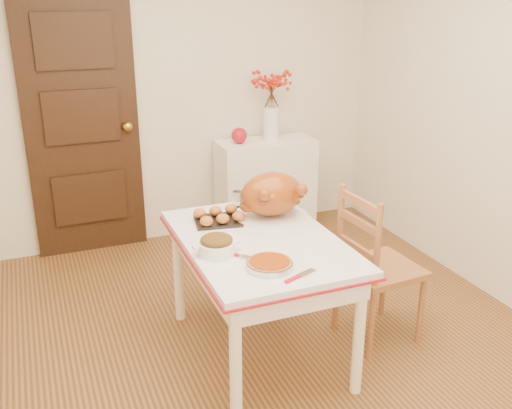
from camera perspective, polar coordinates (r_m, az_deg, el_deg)
name	(u,v)px	position (r m, az deg, el deg)	size (l,w,h in m)	color
floor	(266,362)	(3.44, 1.00, -15.23)	(3.50, 4.00, 0.00)	#4D3015
wall_back	(169,89)	(4.76, -8.49, 11.11)	(3.50, 0.00, 2.50)	beige
door_back	(82,125)	(4.66, -16.70, 7.52)	(0.85, 0.06, 2.06)	black
sideboard	(266,187)	(4.98, 0.95, 1.75)	(0.81, 0.36, 0.81)	white
kitchen_table	(259,297)	(3.34, 0.32, -9.03)	(0.83, 1.21, 0.72)	white
chair_oak	(381,265)	(3.52, 12.14, -5.81)	(0.42, 0.42, 0.95)	#9D602D
berry_vase	(271,106)	(4.83, 1.52, 9.66)	(0.30, 0.30, 0.58)	white
apple	(239,136)	(4.77, -1.66, 6.78)	(0.13, 0.13, 0.13)	#B1131B
turkey_platter	(272,196)	(3.40, 1.54, 0.79)	(0.44, 0.35, 0.28)	#9F5118
pumpkin_pie	(270,263)	(2.85, 1.34, -5.77)	(0.23, 0.23, 0.05)	#862F05
stuffing_dish	(217,244)	(2.99, -3.88, -3.93)	(0.25, 0.20, 0.10)	#583B10
rolls_tray	(219,216)	(3.39, -3.64, -1.15)	(0.28, 0.22, 0.07)	#BE6927
pie_server	(300,275)	(2.78, 4.34, -6.95)	(0.20, 0.06, 0.01)	silver
carving_knife	(245,256)	(2.96, -1.10, -5.12)	(0.24, 0.06, 0.01)	silver
drinking_glass	(237,199)	(3.62, -1.86, 0.55)	(0.06, 0.06, 0.10)	white
shaker_pair	(276,197)	(3.65, 1.94, 0.71)	(0.10, 0.04, 0.10)	white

